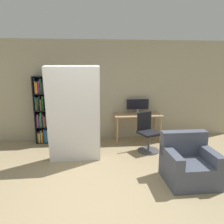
# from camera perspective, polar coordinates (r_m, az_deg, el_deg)

# --- Properties ---
(ground_plane) EXTENTS (16.00, 16.00, 0.00)m
(ground_plane) POSITION_cam_1_polar(r_m,az_deg,el_deg) (3.57, -2.64, -22.78)
(ground_plane) COLOR #9E8966
(wall_back) EXTENTS (8.00, 0.06, 2.70)m
(wall_back) POSITION_cam_1_polar(r_m,az_deg,el_deg) (6.02, -4.58, 5.52)
(wall_back) COLOR tan
(wall_back) RESTS_ON ground
(desk) EXTENTS (1.28, 0.59, 0.74)m
(desk) POSITION_cam_1_polar(r_m,az_deg,el_deg) (5.97, 6.67, -1.56)
(desk) COLOR tan
(desk) RESTS_ON ground
(monitor) EXTENTS (0.65, 0.17, 0.40)m
(monitor) POSITION_cam_1_polar(r_m,az_deg,el_deg) (6.09, 6.70, 1.88)
(monitor) COLOR #B7B7BC
(monitor) RESTS_ON desk
(office_chair) EXTENTS (0.57, 0.57, 0.93)m
(office_chair) POSITION_cam_1_polar(r_m,az_deg,el_deg) (5.36, 9.23, -6.09)
(office_chair) COLOR #4C4C51
(office_chair) RESTS_ON ground
(bookshelf) EXTENTS (0.62, 0.33, 1.78)m
(bookshelf) POSITION_cam_1_polar(r_m,az_deg,el_deg) (6.04, -17.21, 0.47)
(bookshelf) COLOR black
(bookshelf) RESTS_ON ground
(mattress_near) EXTENTS (1.08, 0.46, 2.04)m
(mattress_near) POSITION_cam_1_polar(r_m,az_deg,el_deg) (4.61, -9.87, -0.85)
(mattress_near) COLOR silver
(mattress_near) RESTS_ON ground
(armchair) EXTENTS (0.85, 0.80, 0.85)m
(armchair) POSITION_cam_1_polar(r_m,az_deg,el_deg) (4.24, 19.26, -12.60)
(armchair) COLOR #474C5B
(armchair) RESTS_ON ground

